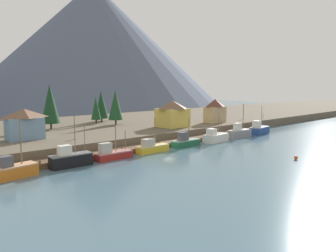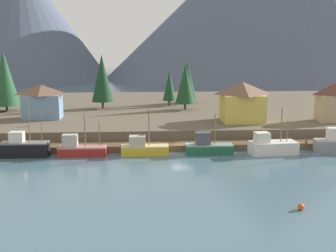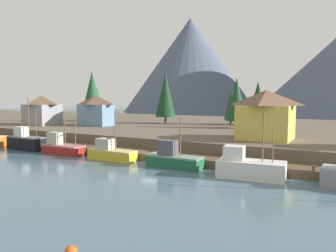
{
  "view_description": "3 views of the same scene",
  "coord_description": "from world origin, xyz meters",
  "px_view_note": "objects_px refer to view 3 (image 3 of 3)",
  "views": [
    {
      "loc": [
        -46.39,
        -51.26,
        13.56
      ],
      "look_at": [
        1.53,
        1.71,
        4.58
      ],
      "focal_mm": 34.0,
      "sensor_mm": 36.0,
      "label": 1
    },
    {
      "loc": [
        -6.07,
        -65.05,
        16.82
      ],
      "look_at": [
        -1.84,
        1.31,
        3.87
      ],
      "focal_mm": 46.44,
      "sensor_mm": 36.0,
      "label": 2
    },
    {
      "loc": [
        23.12,
        -36.93,
        8.84
      ],
      "look_at": [
        0.48,
        3.88,
        4.57
      ],
      "focal_mm": 35.33,
      "sensor_mm": 36.0,
      "label": 3
    }
  ],
  "objects_px": {
    "house_grey": "(42,110)",
    "conifer_back_left": "(92,94)",
    "conifer_near_right": "(165,95)",
    "fishing_boat_red": "(62,147)",
    "house_yellow": "(266,114)",
    "conifer_back_right": "(97,101)",
    "fishing_boat_black": "(26,142)",
    "conifer_mid_right": "(231,104)",
    "house_blue": "(96,110)",
    "fishing_boat_green": "(173,159)",
    "conifer_mid_left": "(258,101)",
    "conifer_near_left": "(236,99)",
    "fishing_boat_yellow": "(111,152)",
    "channel_buoy": "(71,252)",
    "fishing_boat_white": "(249,167)"
  },
  "relations": [
    {
      "from": "conifer_near_left",
      "to": "fishing_boat_green",
      "type": "bearing_deg",
      "value": -88.58
    },
    {
      "from": "fishing_boat_green",
      "to": "conifer_back_left",
      "type": "distance_m",
      "value": 48.07
    },
    {
      "from": "fishing_boat_white",
      "to": "house_blue",
      "type": "distance_m",
      "value": 43.19
    },
    {
      "from": "fishing_boat_black",
      "to": "conifer_back_left",
      "type": "height_order",
      "value": "conifer_back_left"
    },
    {
      "from": "fishing_boat_white",
      "to": "conifer_mid_left",
      "type": "bearing_deg",
      "value": 96.76
    },
    {
      "from": "fishing_boat_red",
      "to": "conifer_back_right",
      "type": "distance_m",
      "value": 43.88
    },
    {
      "from": "fishing_boat_yellow",
      "to": "house_grey",
      "type": "height_order",
      "value": "house_grey"
    },
    {
      "from": "fishing_boat_black",
      "to": "house_grey",
      "type": "bearing_deg",
      "value": 132.77
    },
    {
      "from": "house_blue",
      "to": "conifer_mid_left",
      "type": "bearing_deg",
      "value": 33.43
    },
    {
      "from": "conifer_back_right",
      "to": "fishing_boat_yellow",
      "type": "bearing_deg",
      "value": -46.98
    },
    {
      "from": "fishing_boat_red",
      "to": "house_blue",
      "type": "height_order",
      "value": "house_blue"
    },
    {
      "from": "fishing_boat_red",
      "to": "conifer_mid_right",
      "type": "bearing_deg",
      "value": 65.78
    },
    {
      "from": "conifer_back_left",
      "to": "conifer_back_right",
      "type": "bearing_deg",
      "value": 123.76
    },
    {
      "from": "conifer_near_right",
      "to": "conifer_mid_right",
      "type": "height_order",
      "value": "conifer_near_right"
    },
    {
      "from": "fishing_boat_white",
      "to": "channel_buoy",
      "type": "bearing_deg",
      "value": -105.49
    },
    {
      "from": "fishing_boat_green",
      "to": "house_grey",
      "type": "xyz_separation_m",
      "value": [
        -40.47,
        14.48,
        4.69
      ]
    },
    {
      "from": "house_grey",
      "to": "conifer_mid_right",
      "type": "bearing_deg",
      "value": 27.24
    },
    {
      "from": "conifer_near_right",
      "to": "conifer_mid_right",
      "type": "relative_size",
      "value": 1.46
    },
    {
      "from": "fishing_boat_black",
      "to": "conifer_mid_right",
      "type": "distance_m",
      "value": 41.42
    },
    {
      "from": "house_blue",
      "to": "conifer_near_left",
      "type": "height_order",
      "value": "conifer_near_left"
    },
    {
      "from": "conifer_near_right",
      "to": "fishing_boat_red",
      "type": "bearing_deg",
      "value": -91.78
    },
    {
      "from": "house_yellow",
      "to": "conifer_near_left",
      "type": "bearing_deg",
      "value": 121.85
    },
    {
      "from": "fishing_boat_red",
      "to": "fishing_boat_yellow",
      "type": "relative_size",
      "value": 1.0
    },
    {
      "from": "conifer_near_left",
      "to": "conifer_near_right",
      "type": "xyz_separation_m",
      "value": [
        -17.67,
        3.0,
        0.92
      ]
    },
    {
      "from": "fishing_boat_black",
      "to": "fishing_boat_green",
      "type": "bearing_deg",
      "value": 0.73
    },
    {
      "from": "channel_buoy",
      "to": "house_grey",
      "type": "bearing_deg",
      "value": 141.09
    },
    {
      "from": "conifer_mid_left",
      "to": "conifer_near_right",
      "type": "bearing_deg",
      "value": -158.56
    },
    {
      "from": "house_blue",
      "to": "channel_buoy",
      "type": "relative_size",
      "value": 10.48
    },
    {
      "from": "fishing_boat_red",
      "to": "conifer_back_left",
      "type": "height_order",
      "value": "conifer_back_left"
    },
    {
      "from": "house_blue",
      "to": "conifer_back_left",
      "type": "xyz_separation_m",
      "value": [
        -9.44,
        9.49,
        3.6
      ]
    },
    {
      "from": "conifer_back_right",
      "to": "channel_buoy",
      "type": "distance_m",
      "value": 77.37
    },
    {
      "from": "conifer_near_left",
      "to": "conifer_near_right",
      "type": "distance_m",
      "value": 17.94
    },
    {
      "from": "house_yellow",
      "to": "conifer_back_right",
      "type": "xyz_separation_m",
      "value": [
        -51.69,
        22.88,
        1.35
      ]
    },
    {
      "from": "conifer_back_left",
      "to": "conifer_back_right",
      "type": "distance_m",
      "value": 9.8
    },
    {
      "from": "fishing_boat_white",
      "to": "house_grey",
      "type": "xyz_separation_m",
      "value": [
        -50.15,
        15.2,
        4.6
      ]
    },
    {
      "from": "conifer_back_right",
      "to": "fishing_boat_white",
      "type": "bearing_deg",
      "value": -34.71
    },
    {
      "from": "fishing_boat_red",
      "to": "conifer_near_right",
      "type": "bearing_deg",
      "value": 89.1
    },
    {
      "from": "fishing_boat_red",
      "to": "house_yellow",
      "type": "height_order",
      "value": "house_yellow"
    },
    {
      "from": "conifer_back_right",
      "to": "house_yellow",
      "type": "bearing_deg",
      "value": -23.87
    },
    {
      "from": "conifer_near_right",
      "to": "conifer_back_right",
      "type": "height_order",
      "value": "conifer_near_right"
    },
    {
      "from": "fishing_boat_white",
      "to": "conifer_near_right",
      "type": "bearing_deg",
      "value": 125.85
    },
    {
      "from": "conifer_back_left",
      "to": "fishing_boat_yellow",
      "type": "bearing_deg",
      "value": -44.75
    },
    {
      "from": "conifer_mid_left",
      "to": "conifer_back_left",
      "type": "height_order",
      "value": "conifer_back_left"
    },
    {
      "from": "fishing_boat_black",
      "to": "conifer_back_right",
      "type": "relative_size",
      "value": 1.01
    },
    {
      "from": "house_grey",
      "to": "conifer_back_left",
      "type": "xyz_separation_m",
      "value": [
        2.36,
        13.61,
        3.61
      ]
    },
    {
      "from": "house_grey",
      "to": "conifer_near_left",
      "type": "distance_m",
      "value": 41.95
    },
    {
      "from": "house_blue",
      "to": "conifer_near_left",
      "type": "distance_m",
      "value": 29.49
    },
    {
      "from": "conifer_near_right",
      "to": "conifer_back_right",
      "type": "distance_m",
      "value": 25.77
    },
    {
      "from": "conifer_near_right",
      "to": "conifer_mid_left",
      "type": "height_order",
      "value": "conifer_near_right"
    },
    {
      "from": "conifer_near_right",
      "to": "house_blue",
      "type": "bearing_deg",
      "value": -130.82
    }
  ]
}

